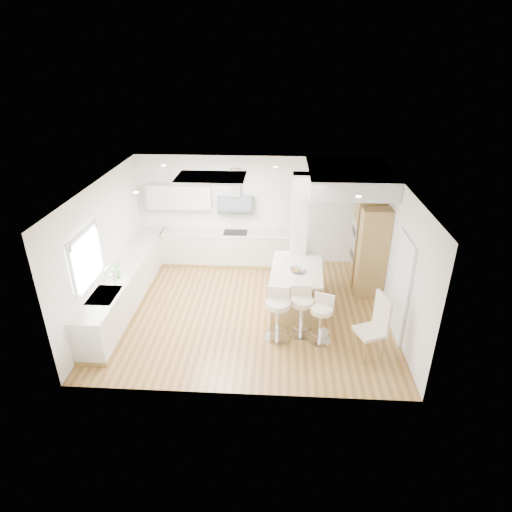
# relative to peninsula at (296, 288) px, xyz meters

# --- Properties ---
(ground) EXTENTS (6.00, 6.00, 0.00)m
(ground) POSITION_rel_peninsula_xyz_m (-1.01, -0.18, -0.50)
(ground) COLOR #AA7B3F
(ground) RESTS_ON ground
(ceiling) EXTENTS (6.00, 5.00, 0.02)m
(ceiling) POSITION_rel_peninsula_xyz_m (-1.01, -0.18, -0.50)
(ceiling) COLOR silver
(ceiling) RESTS_ON ground
(wall_back) EXTENTS (6.00, 0.04, 2.80)m
(wall_back) POSITION_rel_peninsula_xyz_m (-1.01, 2.32, 0.90)
(wall_back) COLOR white
(wall_back) RESTS_ON ground
(wall_left) EXTENTS (0.04, 5.00, 2.80)m
(wall_left) POSITION_rel_peninsula_xyz_m (-4.01, -0.18, 0.90)
(wall_left) COLOR white
(wall_left) RESTS_ON ground
(wall_right) EXTENTS (0.04, 5.00, 2.80)m
(wall_right) POSITION_rel_peninsula_xyz_m (1.99, -0.18, 0.90)
(wall_right) COLOR white
(wall_right) RESTS_ON ground
(skylight) EXTENTS (4.10, 2.10, 0.06)m
(skylight) POSITION_rel_peninsula_xyz_m (-1.80, 0.42, 2.27)
(skylight) COLOR white
(skylight) RESTS_ON ground
(window_left) EXTENTS (0.06, 1.28, 1.07)m
(window_left) POSITION_rel_peninsula_xyz_m (-3.97, -1.08, 1.20)
(window_left) COLOR white
(window_left) RESTS_ON ground
(doorway_right) EXTENTS (0.05, 1.00, 2.10)m
(doorway_right) POSITION_rel_peninsula_xyz_m (1.96, -0.78, 0.50)
(doorway_right) COLOR #4F473E
(doorway_right) RESTS_ON ground
(counter_left) EXTENTS (0.63, 4.50, 1.35)m
(counter_left) POSITION_rel_peninsula_xyz_m (-3.71, 0.05, -0.04)
(counter_left) COLOR #A58347
(counter_left) RESTS_ON ground
(counter_back) EXTENTS (3.62, 0.63, 2.50)m
(counter_back) POSITION_rel_peninsula_xyz_m (-1.92, 2.04, 0.20)
(counter_back) COLOR #A58347
(counter_back) RESTS_ON ground
(pillar) EXTENTS (0.35, 0.35, 2.80)m
(pillar) POSITION_rel_peninsula_xyz_m (0.04, 0.77, 0.90)
(pillar) COLOR white
(pillar) RESTS_ON ground
(soffit) EXTENTS (1.78, 2.20, 0.40)m
(soffit) POSITION_rel_peninsula_xyz_m (1.09, 1.22, 2.10)
(soffit) COLOR silver
(soffit) RESTS_ON ground
(oven_column) EXTENTS (0.63, 1.21, 2.10)m
(oven_column) POSITION_rel_peninsula_xyz_m (1.67, 1.05, 0.55)
(oven_column) COLOR #A58347
(oven_column) RESTS_ON ground
(peninsula) EXTENTS (1.16, 1.67, 1.06)m
(peninsula) POSITION_rel_peninsula_xyz_m (0.00, 0.00, 0.00)
(peninsula) COLOR #A58347
(peninsula) RESTS_ON ground
(bar_stool_a) EXTENTS (0.52, 0.52, 1.09)m
(bar_stool_a) POSITION_rel_peninsula_xyz_m (-0.38, -1.13, 0.11)
(bar_stool_a) COLOR silver
(bar_stool_a) RESTS_ON ground
(bar_stool_b) EXTENTS (0.49, 0.49, 1.03)m
(bar_stool_b) POSITION_rel_peninsula_xyz_m (0.08, -0.96, 0.09)
(bar_stool_b) COLOR silver
(bar_stool_b) RESTS_ON ground
(bar_stool_c) EXTENTS (0.56, 0.56, 0.99)m
(bar_stool_c) POSITION_rel_peninsula_xyz_m (0.45, -1.17, 0.06)
(bar_stool_c) COLOR silver
(bar_stool_c) RESTS_ON ground
(dining_chair) EXTENTS (0.63, 0.63, 1.24)m
(dining_chair) POSITION_rel_peninsula_xyz_m (1.40, -1.48, 0.17)
(dining_chair) COLOR beige
(dining_chair) RESTS_ON ground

